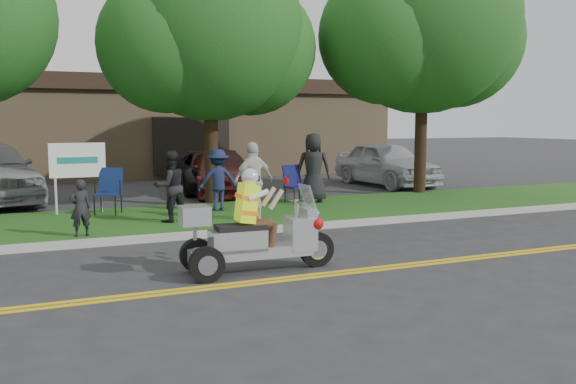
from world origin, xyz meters
name	(u,v)px	position (x,y,z in m)	size (l,w,h in m)	color
ground	(315,267)	(0.00, 0.00, 0.00)	(120.00, 120.00, 0.00)	#28282B
centerline_near	(332,275)	(0.00, -0.58, 0.01)	(60.00, 0.10, 0.01)	gold
centerline_far	(327,273)	(0.00, -0.42, 0.01)	(60.00, 0.10, 0.01)	gold
curb	(248,231)	(0.00, 3.05, 0.06)	(60.00, 0.25, 0.12)	#A8A89E
grass_verge	(216,216)	(0.00, 5.20, 0.06)	(60.00, 4.00, 0.10)	#264F15
commercial_building	(168,127)	(2.00, 18.98, 2.01)	(18.00, 8.20, 4.00)	#9E7F5B
tree_mid	(211,36)	(0.55, 7.23, 4.43)	(5.88, 4.80, 7.05)	#332114
tree_right	(425,27)	(7.06, 7.03, 5.03)	(6.86, 5.60, 8.07)	#332114
business_sign	(78,164)	(-2.90, 6.60, 1.26)	(1.25, 0.06, 1.75)	silver
trike_scooter	(253,236)	(-0.99, 0.08, 0.55)	(2.39, 0.81, 1.56)	black
lawn_chair_a	(109,188)	(-2.24, 6.33, 0.70)	(0.75, 0.76, 1.06)	black
lawn_chair_b	(294,182)	(2.45, 6.21, 0.67)	(0.62, 0.64, 1.00)	black
spectator_adult_mid	(170,186)	(-1.21, 4.54, 0.87)	(0.74, 0.58, 1.53)	black
spectator_adult_right	(254,181)	(0.54, 4.16, 0.95)	(1.00, 0.41, 1.70)	silver
spectator_chair_a	(218,180)	(0.22, 5.75, 0.85)	(0.96, 0.55, 1.48)	#182043
spectator_chair_b	(313,168)	(3.01, 6.21, 1.03)	(0.90, 0.59, 1.84)	black
child_left	(80,208)	(-3.12, 3.57, 0.64)	(0.39, 0.26, 1.07)	black
parked_car_mid	(212,172)	(1.50, 10.53, 0.64)	(2.13, 4.62, 1.28)	black
parked_car_right	(222,173)	(1.53, 9.62, 0.65)	(1.83, 4.51, 1.31)	#4F1812
parked_car_far_right	(386,164)	(7.59, 9.79, 0.78)	(1.84, 4.58, 1.56)	#B3B4BA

